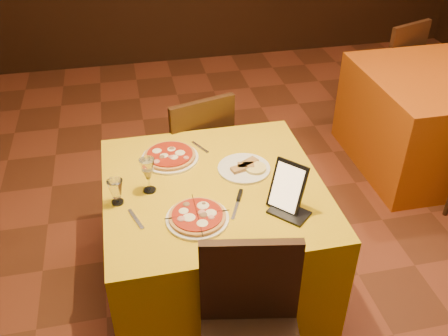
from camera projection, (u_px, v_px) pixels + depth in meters
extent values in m
cube|color=#5E2D19|center=(300.00, 285.00, 2.96)|extent=(6.00, 7.00, 0.01)
cube|color=gold|center=(214.00, 239.00, 2.73)|extent=(1.10, 1.10, 0.75)
cube|color=#B0490B|center=(432.00, 120.00, 3.82)|extent=(1.10, 1.10, 0.75)
cylinder|color=white|center=(197.00, 219.00, 2.29)|extent=(0.29, 0.29, 0.01)
cylinder|color=#AD4C23|center=(197.00, 216.00, 2.28)|extent=(0.26, 0.26, 0.02)
cylinder|color=white|center=(170.00, 158.00, 2.70)|extent=(0.31, 0.31, 0.01)
cylinder|color=#AD4C23|center=(170.00, 156.00, 2.69)|extent=(0.28, 0.28, 0.02)
cylinder|color=white|center=(244.00, 168.00, 2.62)|extent=(0.28, 0.28, 0.01)
cylinder|color=olive|center=(244.00, 166.00, 2.61)|extent=(0.17, 0.17, 0.02)
cube|color=black|center=(287.00, 187.00, 2.31)|extent=(0.18, 0.19, 0.23)
cube|color=silver|center=(236.00, 207.00, 2.37)|extent=(0.09, 0.18, 0.01)
cube|color=silver|center=(136.00, 219.00, 2.30)|extent=(0.07, 0.16, 0.01)
cube|color=#B9BAC1|center=(200.00, 147.00, 2.80)|extent=(0.08, 0.14, 0.01)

